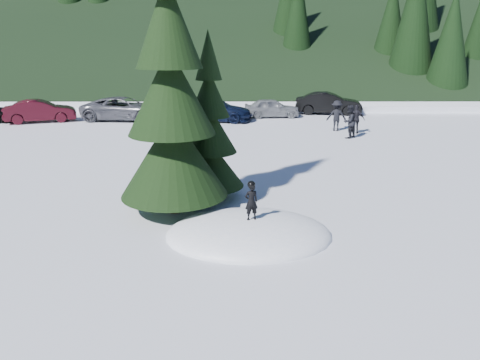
{
  "coord_description": "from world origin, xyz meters",
  "views": [
    {
      "loc": [
        -0.28,
        -11.63,
        5.04
      ],
      "look_at": [
        -0.23,
        1.51,
        1.1
      ],
      "focal_mm": 35.0,
      "sensor_mm": 36.0,
      "label": 1
    }
  ],
  "objects_px": {
    "spruce_short": "(210,135)",
    "child_skier": "(251,202)",
    "car_1": "(40,111)",
    "car_5": "(328,103)",
    "adult_0": "(349,122)",
    "adult_1": "(356,119)",
    "car_2": "(124,109)",
    "car_3": "(213,109)",
    "adult_2": "(337,116)",
    "car_4": "(272,108)",
    "spruce_tall": "(171,103)"
  },
  "relations": [
    {
      "from": "car_2",
      "to": "adult_1",
      "type": "bearing_deg",
      "value": -104.15
    },
    {
      "from": "spruce_short",
      "to": "child_skier",
      "type": "height_order",
      "value": "spruce_short"
    },
    {
      "from": "child_skier",
      "to": "car_2",
      "type": "relative_size",
      "value": 0.18
    },
    {
      "from": "adult_2",
      "to": "car_1",
      "type": "relative_size",
      "value": 0.4
    },
    {
      "from": "spruce_tall",
      "to": "adult_1",
      "type": "distance_m",
      "value": 15.34
    },
    {
      "from": "spruce_tall",
      "to": "child_skier",
      "type": "relative_size",
      "value": 8.65
    },
    {
      "from": "adult_0",
      "to": "car_1",
      "type": "bearing_deg",
      "value": -58.03
    },
    {
      "from": "spruce_short",
      "to": "adult_2",
      "type": "height_order",
      "value": "spruce_short"
    },
    {
      "from": "spruce_short",
      "to": "car_1",
      "type": "bearing_deg",
      "value": 128.03
    },
    {
      "from": "spruce_tall",
      "to": "car_5",
      "type": "relative_size",
      "value": 1.87
    },
    {
      "from": "car_1",
      "to": "car_2",
      "type": "bearing_deg",
      "value": -100.42
    },
    {
      "from": "car_2",
      "to": "child_skier",
      "type": "bearing_deg",
      "value": -153.72
    },
    {
      "from": "child_skier",
      "to": "car_5",
      "type": "height_order",
      "value": "car_5"
    },
    {
      "from": "car_2",
      "to": "car_5",
      "type": "height_order",
      "value": "car_5"
    },
    {
      "from": "spruce_tall",
      "to": "spruce_short",
      "type": "bearing_deg",
      "value": 54.46
    },
    {
      "from": "spruce_tall",
      "to": "car_3",
      "type": "xyz_separation_m",
      "value": [
        0.27,
        16.78,
        -2.58
      ]
    },
    {
      "from": "child_skier",
      "to": "car_3",
      "type": "xyz_separation_m",
      "value": [
        -1.99,
        18.65,
        -0.23
      ]
    },
    {
      "from": "adult_1",
      "to": "car_2",
      "type": "distance_m",
      "value": 14.77
    },
    {
      "from": "spruce_short",
      "to": "car_3",
      "type": "distance_m",
      "value": 15.46
    },
    {
      "from": "car_3",
      "to": "spruce_short",
      "type": "bearing_deg",
      "value": -165.46
    },
    {
      "from": "child_skier",
      "to": "car_3",
      "type": "bearing_deg",
      "value": -101.83
    },
    {
      "from": "spruce_tall",
      "to": "spruce_short",
      "type": "distance_m",
      "value": 2.11
    },
    {
      "from": "spruce_short",
      "to": "adult_1",
      "type": "distance_m",
      "value": 13.47
    },
    {
      "from": "adult_0",
      "to": "adult_1",
      "type": "xyz_separation_m",
      "value": [
        0.69,
        1.32,
        -0.09
      ]
    },
    {
      "from": "car_5",
      "to": "spruce_short",
      "type": "bearing_deg",
      "value": 166.64
    },
    {
      "from": "car_1",
      "to": "spruce_short",
      "type": "bearing_deg",
      "value": -160.72
    },
    {
      "from": "car_1",
      "to": "car_5",
      "type": "height_order",
      "value": "car_5"
    },
    {
      "from": "spruce_short",
      "to": "child_skier",
      "type": "relative_size",
      "value": 5.4
    },
    {
      "from": "adult_2",
      "to": "spruce_short",
      "type": "bearing_deg",
      "value": 70.99
    },
    {
      "from": "spruce_tall",
      "to": "adult_0",
      "type": "bearing_deg",
      "value": 55.05
    },
    {
      "from": "adult_0",
      "to": "car_5",
      "type": "bearing_deg",
      "value": -135.68
    },
    {
      "from": "adult_1",
      "to": "car_4",
      "type": "bearing_deg",
      "value": -30.0
    },
    {
      "from": "car_1",
      "to": "car_3",
      "type": "distance_m",
      "value": 10.97
    },
    {
      "from": "car_4",
      "to": "car_2",
      "type": "bearing_deg",
      "value": 92.31
    },
    {
      "from": "adult_0",
      "to": "car_5",
      "type": "height_order",
      "value": "adult_0"
    },
    {
      "from": "adult_1",
      "to": "car_1",
      "type": "height_order",
      "value": "adult_1"
    },
    {
      "from": "adult_1",
      "to": "car_5",
      "type": "xyz_separation_m",
      "value": [
        -0.22,
        7.15,
        -0.04
      ]
    },
    {
      "from": "spruce_tall",
      "to": "adult_2",
      "type": "xyz_separation_m",
      "value": [
        7.57,
        13.29,
        -2.45
      ]
    },
    {
      "from": "spruce_tall",
      "to": "car_1",
      "type": "height_order",
      "value": "spruce_tall"
    },
    {
      "from": "adult_0",
      "to": "spruce_tall",
      "type": "bearing_deg",
      "value": 12.59
    },
    {
      "from": "spruce_short",
      "to": "car_4",
      "type": "height_order",
      "value": "spruce_short"
    },
    {
      "from": "car_3",
      "to": "car_4",
      "type": "distance_m",
      "value": 4.18
    },
    {
      "from": "adult_0",
      "to": "car_1",
      "type": "distance_m",
      "value": 19.21
    },
    {
      "from": "adult_0",
      "to": "car_4",
      "type": "xyz_separation_m",
      "value": [
        -3.62,
        7.03,
        -0.25
      ]
    },
    {
      "from": "child_skier",
      "to": "car_1",
      "type": "height_order",
      "value": "child_skier"
    },
    {
      "from": "adult_2",
      "to": "car_2",
      "type": "xyz_separation_m",
      "value": [
        -13.1,
        3.81,
        -0.12
      ]
    },
    {
      "from": "car_2",
      "to": "spruce_tall",
      "type": "bearing_deg",
      "value": -158.13
    },
    {
      "from": "car_2",
      "to": "car_5",
      "type": "xyz_separation_m",
      "value": [
        13.82,
        2.56,
        0.01
      ]
    },
    {
      "from": "adult_2",
      "to": "adult_1",
      "type": "bearing_deg",
      "value": 149.98
    },
    {
      "from": "adult_0",
      "to": "adult_2",
      "type": "bearing_deg",
      "value": -125.83
    }
  ]
}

